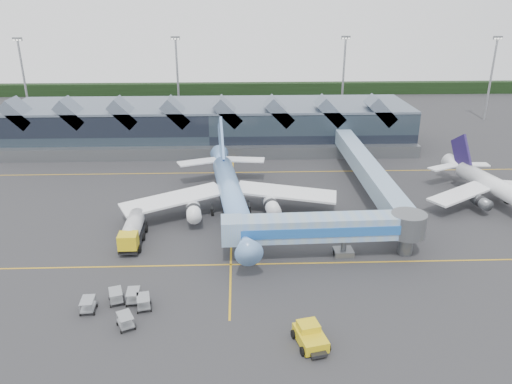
{
  "coord_description": "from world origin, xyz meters",
  "views": [
    {
      "loc": [
        1.24,
        -64.83,
        32.78
      ],
      "look_at": [
        3.75,
        4.89,
        5.0
      ],
      "focal_mm": 35.0,
      "sensor_mm": 36.0,
      "label": 1
    }
  ],
  "objects_px": {
    "regional_jet": "(497,187)",
    "fuel_truck": "(133,229)",
    "main_airliner": "(230,192)",
    "pushback_tug": "(310,336)",
    "jet_bridge": "(336,228)"
  },
  "relations": [
    {
      "from": "regional_jet",
      "to": "fuel_truck",
      "type": "relative_size",
      "value": 2.77
    },
    {
      "from": "main_airliner",
      "to": "pushback_tug",
      "type": "bearing_deg",
      "value": -82.56
    },
    {
      "from": "fuel_truck",
      "to": "pushback_tug",
      "type": "distance_m",
      "value": 31.98
    },
    {
      "from": "main_airliner",
      "to": "jet_bridge",
      "type": "xyz_separation_m",
      "value": [
        14.07,
        -14.46,
        0.37
      ]
    },
    {
      "from": "regional_jet",
      "to": "jet_bridge",
      "type": "height_order",
      "value": "regional_jet"
    },
    {
      "from": "main_airliner",
      "to": "pushback_tug",
      "type": "height_order",
      "value": "main_airliner"
    },
    {
      "from": "main_airliner",
      "to": "regional_jet",
      "type": "height_order",
      "value": "main_airliner"
    },
    {
      "from": "pushback_tug",
      "to": "fuel_truck",
      "type": "bearing_deg",
      "value": 120.25
    },
    {
      "from": "main_airliner",
      "to": "fuel_truck",
      "type": "bearing_deg",
      "value": -153.25
    },
    {
      "from": "fuel_truck",
      "to": "pushback_tug",
      "type": "bearing_deg",
      "value": -47.93
    },
    {
      "from": "main_airliner",
      "to": "fuel_truck",
      "type": "distance_m",
      "value": 16.53
    },
    {
      "from": "main_airliner",
      "to": "regional_jet",
      "type": "xyz_separation_m",
      "value": [
        43.92,
        2.13,
        -0.68
      ]
    },
    {
      "from": "regional_jet",
      "to": "pushback_tug",
      "type": "distance_m",
      "value": 49.6
    },
    {
      "from": "main_airliner",
      "to": "pushback_tug",
      "type": "xyz_separation_m",
      "value": [
        8.32,
        -32.34,
        -2.85
      ]
    },
    {
      "from": "regional_jet",
      "to": "fuel_truck",
      "type": "bearing_deg",
      "value": 179.02
    }
  ]
}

